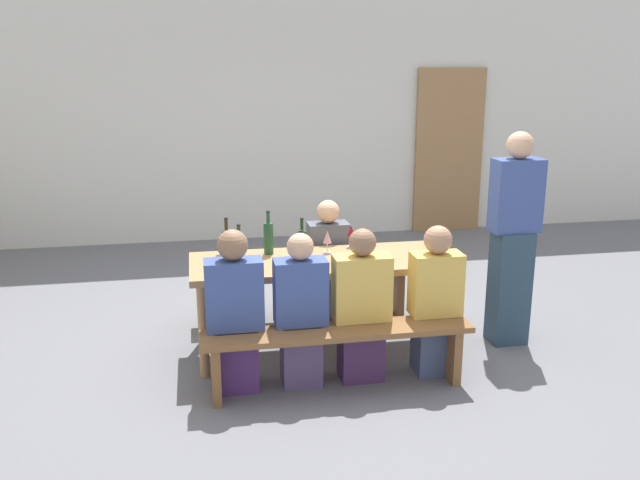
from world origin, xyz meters
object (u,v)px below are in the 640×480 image
object	(u,v)px
wine_glass_1	(239,238)
seated_guest_near_0	(235,315)
seated_guest_near_1	(301,314)
wine_glass_0	(327,238)
bench_far	(306,281)
standing_host	(513,243)
wine_glass_2	(221,241)
bench_near	(338,342)
tasting_table	(320,270)
wine_bottle_1	(268,238)
wine_bottle_2	(239,250)
wine_bottle_4	(302,245)
seated_guest_near_3	(435,304)
wine_bottle_0	(301,256)
seated_guest_near_2	(361,310)
wooden_door	(449,151)
wine_bottle_3	(227,245)
seated_guest_far_0	(328,266)
wine_glass_3	(351,232)

from	to	relation	value
wine_glass_1	seated_guest_near_0	distance (m)	0.85
seated_guest_near_1	wine_glass_0	bearing A→B (deg)	-25.42
bench_far	standing_host	bearing A→B (deg)	-26.76
wine_glass_2	seated_guest_near_0	xyz separation A→B (m)	(0.05, -0.77, -0.32)
bench_near	seated_guest_near_1	world-z (taller)	seated_guest_near_1
tasting_table	wine_bottle_1	distance (m)	0.48
wine_bottle_2	wine_bottle_1	bearing A→B (deg)	44.95
wine_bottle_4	wine_glass_2	bearing A→B (deg)	154.69
wine_glass_2	wine_glass_0	bearing A→B (deg)	-7.00
tasting_table	seated_guest_near_3	size ratio (longest dim) A/B	1.78
wine_bottle_0	tasting_table	bearing A→B (deg)	56.70
wine_bottle_1	wine_glass_1	xyz separation A→B (m)	(-0.22, 0.05, -0.01)
wine_bottle_4	seated_guest_near_2	xyz separation A→B (m)	(0.34, -0.49, -0.35)
wooden_door	wine_bottle_4	bearing A→B (deg)	-125.41
seated_guest_near_2	bench_near	bearing A→B (deg)	126.85
seated_guest_near_1	seated_guest_near_2	distance (m)	0.43
bench_near	wine_bottle_3	xyz separation A→B (m)	(-0.70, 0.72, 0.53)
wine_bottle_2	seated_guest_far_0	size ratio (longest dim) A/B	0.28
seated_guest_near_0	standing_host	xyz separation A→B (m)	(2.20, 0.42, 0.29)
seated_guest_near_3	wine_bottle_1	bearing A→B (deg)	56.79
seated_guest_near_0	seated_guest_near_2	size ratio (longest dim) A/B	1.03
wine_bottle_3	seated_guest_near_0	size ratio (longest dim) A/B	0.30
wooden_door	standing_host	world-z (taller)	wooden_door
wine_glass_1	seated_guest_near_1	size ratio (longest dim) A/B	0.16
seated_guest_near_0	tasting_table	bearing A→B (deg)	-53.03
bench_far	wine_glass_3	bearing A→B (deg)	-50.86
wine_bottle_3	seated_guest_near_3	bearing A→B (deg)	-21.66
wine_bottle_0	bench_far	bearing A→B (deg)	78.74
tasting_table	wine_bottle_4	distance (m)	0.25
wine_glass_0	seated_guest_far_0	world-z (taller)	seated_guest_far_0
bench_far	wine_glass_3	world-z (taller)	wine_glass_3
wine_glass_2	standing_host	size ratio (longest dim) A/B	0.09
wooden_door	standing_host	size ratio (longest dim) A/B	1.24
wine_bottle_0	standing_host	world-z (taller)	standing_host
wine_glass_1	seated_guest_near_0	xyz separation A→B (m)	(-0.09, -0.78, -0.33)
wine_bottle_4	wine_glass_1	bearing A→B (deg)	147.14
wine_bottle_3	seated_guest_near_2	size ratio (longest dim) A/B	0.31
wine_bottle_3	seated_guest_near_0	world-z (taller)	seated_guest_near_0
wine_bottle_1	bench_far	bearing A→B (deg)	50.97
tasting_table	seated_guest_near_0	size ratio (longest dim) A/B	1.72
bench_near	wine_glass_3	xyz separation A→B (m)	(0.31, 0.95, 0.53)
wine_bottle_1	wine_bottle_2	world-z (taller)	wine_bottle_1
wine_glass_0	seated_guest_near_1	bearing A→B (deg)	-115.42
wooden_door	tasting_table	size ratio (longest dim) A/B	1.07
bench_far	standing_host	size ratio (longest dim) A/B	1.10
wooden_door	wine_glass_3	world-z (taller)	wooden_door
wooden_door	seated_guest_near_1	distance (m)	4.79
bench_near	wine_glass_2	distance (m)	1.29
wooden_door	wine_bottle_0	world-z (taller)	wooden_door
seated_guest_near_3	bench_near	bearing A→B (deg)	101.40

